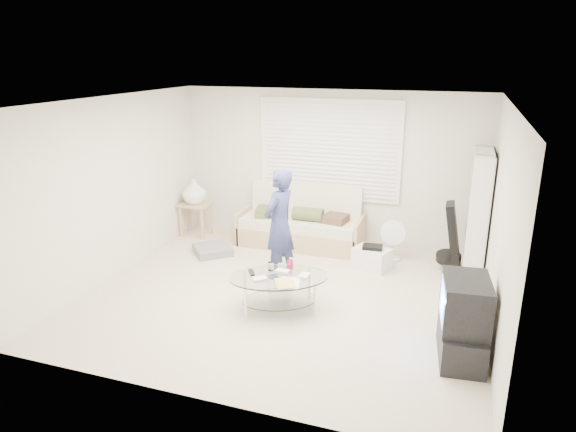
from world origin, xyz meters
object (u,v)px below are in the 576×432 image
(bookshelf, at_px, (478,211))
(tv_unit, at_px, (463,320))
(futon_sofa, at_px, (301,226))
(coffee_table, at_px, (279,283))

(bookshelf, distance_m, tv_unit, 2.55)
(bookshelf, xyz_separation_m, tv_unit, (-0.13, -2.51, -0.45))
(futon_sofa, bearing_deg, bookshelf, -2.78)
(futon_sofa, height_order, coffee_table, futon_sofa)
(bookshelf, height_order, coffee_table, bookshelf)
(futon_sofa, relative_size, bookshelf, 1.15)
(futon_sofa, bearing_deg, tv_unit, -45.97)
(tv_unit, bearing_deg, coffee_table, 169.70)
(tv_unit, distance_m, coffee_table, 2.17)
(bookshelf, xyz_separation_m, coffee_table, (-2.26, -2.12, -0.52))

